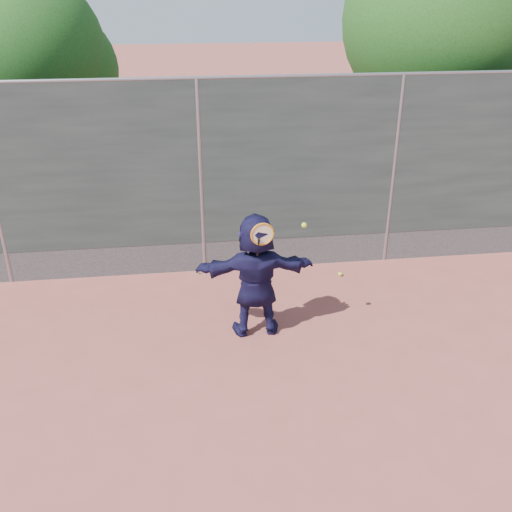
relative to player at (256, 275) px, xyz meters
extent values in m
plane|color=#9E4C42|center=(-0.59, -1.64, -0.83)|extent=(80.00, 80.00, 0.00)
imported|color=#18153B|center=(0.00, 0.00, 0.00)|extent=(1.54, 0.50, 1.66)
sphere|color=#B9D62F|center=(1.52, 1.37, -0.80)|extent=(0.07, 0.07, 0.07)
cube|color=#38423D|center=(-0.59, 1.86, 0.92)|extent=(20.00, 0.04, 2.50)
cube|color=slate|center=(-0.59, 1.86, -0.58)|extent=(20.00, 0.03, 0.50)
cylinder|color=gray|center=(-0.59, 1.86, 2.17)|extent=(20.00, 0.05, 0.05)
cylinder|color=gray|center=(-0.59, 1.86, 0.67)|extent=(0.06, 0.06, 3.00)
cylinder|color=gray|center=(2.41, 1.86, 0.67)|extent=(0.06, 0.06, 3.00)
torus|color=orange|center=(0.05, -0.20, 0.66)|extent=(0.29, 0.06, 0.29)
cylinder|color=beige|center=(0.05, -0.20, 0.66)|extent=(0.25, 0.03, 0.25)
cylinder|color=black|center=(0.00, -0.18, 0.46)|extent=(0.04, 0.13, 0.33)
sphere|color=#B9D62F|center=(0.58, -0.10, 0.71)|extent=(0.07, 0.07, 0.07)
cylinder|color=#382314|center=(3.91, 4.06, 0.47)|extent=(0.28, 0.28, 2.60)
sphere|color=#23561C|center=(3.91, 4.06, 2.76)|extent=(3.60, 3.60, 3.60)
sphere|color=#23561C|center=(4.63, 4.26, 2.40)|extent=(2.52, 2.52, 2.52)
cylinder|color=#382314|center=(-3.59, 4.86, 0.27)|extent=(0.28, 0.28, 2.20)
sphere|color=#23561C|center=(-3.59, 4.86, 2.20)|extent=(3.00, 3.00, 3.00)
sphere|color=#23561C|center=(-2.99, 5.06, 1.90)|extent=(2.10, 2.10, 2.10)
cone|color=#387226|center=(-0.34, 1.74, -0.70)|extent=(0.03, 0.03, 0.26)
cone|color=#387226|center=(-0.04, 1.76, -0.68)|extent=(0.03, 0.03, 0.30)
cone|color=#387226|center=(-0.69, 1.72, -0.72)|extent=(0.03, 0.03, 0.22)
camera|label=1|loc=(-0.83, -6.37, 3.40)|focal=40.00mm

